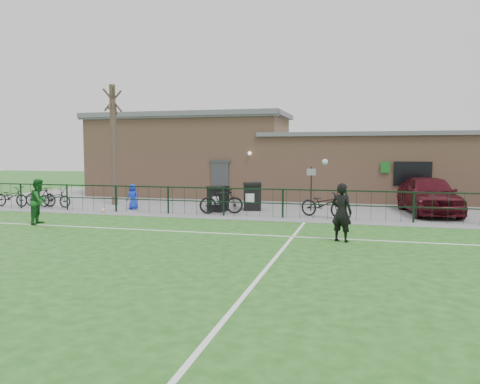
% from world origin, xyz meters
% --- Properties ---
extents(ground, '(90.00, 90.00, 0.00)m').
position_xyz_m(ground, '(0.00, 0.00, 0.00)').
color(ground, '#1E5519').
rests_on(ground, ground).
extents(paving_strip, '(34.00, 13.00, 0.02)m').
position_xyz_m(paving_strip, '(0.00, 13.50, 0.01)').
color(paving_strip, slate).
rests_on(paving_strip, ground).
extents(pitch_line_touch, '(28.00, 0.10, 0.01)m').
position_xyz_m(pitch_line_touch, '(0.00, 7.80, 0.00)').
color(pitch_line_touch, white).
rests_on(pitch_line_touch, ground).
extents(pitch_line_mid, '(28.00, 0.10, 0.01)m').
position_xyz_m(pitch_line_mid, '(0.00, 4.00, 0.00)').
color(pitch_line_mid, white).
rests_on(pitch_line_mid, ground).
extents(pitch_line_perp, '(0.10, 16.00, 0.01)m').
position_xyz_m(pitch_line_perp, '(2.00, 0.00, 0.00)').
color(pitch_line_perp, white).
rests_on(pitch_line_perp, ground).
extents(perimeter_fence, '(28.00, 0.10, 1.20)m').
position_xyz_m(perimeter_fence, '(0.00, 8.00, 0.60)').
color(perimeter_fence, black).
rests_on(perimeter_fence, ground).
extents(bare_tree, '(0.30, 0.30, 6.00)m').
position_xyz_m(bare_tree, '(-8.00, 10.50, 3.00)').
color(bare_tree, '#423128').
rests_on(bare_tree, ground).
extents(wheelie_bin_left, '(0.85, 0.92, 1.05)m').
position_xyz_m(wheelie_bin_left, '(-2.14, 9.26, 0.55)').
color(wheelie_bin_left, black).
rests_on(wheelie_bin_left, paving_strip).
extents(wheelie_bin_right, '(0.98, 1.05, 1.17)m').
position_xyz_m(wheelie_bin_right, '(-0.78, 10.16, 0.61)').
color(wheelie_bin_right, black).
rests_on(wheelie_bin_right, paving_strip).
extents(sign_post, '(0.06, 0.06, 2.00)m').
position_xyz_m(sign_post, '(1.87, 10.52, 1.02)').
color(sign_post, black).
rests_on(sign_post, paving_strip).
extents(car_maroon, '(2.58, 5.09, 1.66)m').
position_xyz_m(car_maroon, '(6.87, 10.79, 0.85)').
color(car_maroon, '#470C16').
rests_on(car_maroon, paving_strip).
extents(bicycle_a, '(1.86, 0.67, 0.97)m').
position_xyz_m(bicycle_a, '(-12.45, 8.46, 0.51)').
color(bicycle_a, black).
rests_on(bicycle_a, paving_strip).
extents(bicycle_b, '(1.66, 0.56, 0.98)m').
position_xyz_m(bicycle_b, '(-11.03, 8.78, 0.51)').
color(bicycle_b, black).
rests_on(bicycle_b, paving_strip).
extents(bicycle_c, '(1.76, 0.62, 0.92)m').
position_xyz_m(bicycle_c, '(-10.20, 8.71, 0.48)').
color(bicycle_c, black).
rests_on(bicycle_c, paving_strip).
extents(bicycle_d, '(1.95, 1.17, 1.13)m').
position_xyz_m(bicycle_d, '(-1.76, 8.53, 0.59)').
color(bicycle_d, black).
rests_on(bicycle_d, paving_strip).
extents(bicycle_e, '(2.15, 1.42, 1.07)m').
position_xyz_m(bicycle_e, '(2.58, 8.60, 0.55)').
color(bicycle_e, black).
rests_on(bicycle_e, paving_strip).
extents(spectator_child, '(0.63, 0.45, 1.19)m').
position_xyz_m(spectator_child, '(-6.18, 8.95, 0.61)').
color(spectator_child, '#1633D3').
rests_on(spectator_child, paving_strip).
extents(goalkeeper_kick, '(1.28, 4.01, 2.42)m').
position_xyz_m(goalkeeper_kick, '(3.50, 3.68, 0.92)').
color(goalkeeper_kick, black).
rests_on(goalkeeper_kick, ground).
extents(outfield_player, '(0.79, 0.93, 1.68)m').
position_xyz_m(outfield_player, '(-7.54, 4.24, 0.84)').
color(outfield_player, '#18561F').
rests_on(outfield_player, ground).
extents(ball_ground, '(0.21, 0.21, 0.21)m').
position_xyz_m(ball_ground, '(-6.94, 7.62, 0.10)').
color(ball_ground, white).
rests_on(ball_ground, ground).
extents(clubhouse, '(24.25, 5.40, 4.96)m').
position_xyz_m(clubhouse, '(-0.88, 16.50, 2.22)').
color(clubhouse, '#A97C5E').
rests_on(clubhouse, ground).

